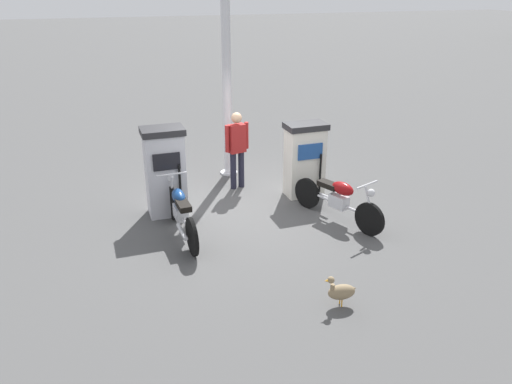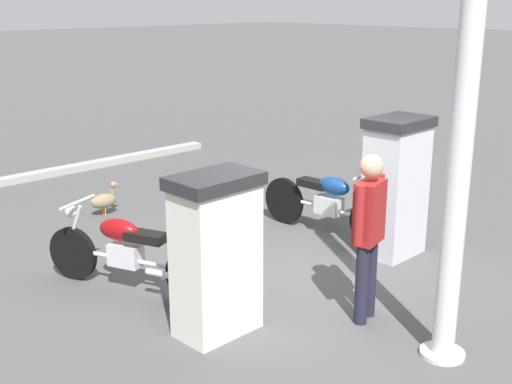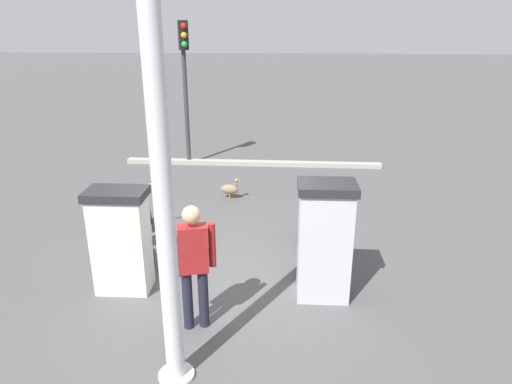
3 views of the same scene
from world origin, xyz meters
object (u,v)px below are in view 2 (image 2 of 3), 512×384
object	(u,v)px
motorcycle_far_pump	(127,251)
canopy_support_pole	(461,140)
fuel_pump_near	(395,186)
fuel_pump_far	(216,254)
attendant_person	(369,227)
wandering_duck	(104,200)
motorcycle_near_pump	(328,202)

from	to	relation	value
motorcycle_far_pump	canopy_support_pole	distance (m)	3.68
fuel_pump_near	fuel_pump_far	world-z (taller)	fuel_pump_near
fuel_pump_far	attendant_person	xyz separation A→B (m)	(-0.83, -1.21, 0.17)
wandering_duck	motorcycle_near_pump	bearing A→B (deg)	-149.17
fuel_pump_far	canopy_support_pole	xyz separation A→B (m)	(-1.74, -1.15, 1.17)
fuel_pump_far	attendant_person	distance (m)	1.48
motorcycle_near_pump	motorcycle_far_pump	bearing A→B (deg)	82.30
motorcycle_near_pump	canopy_support_pole	world-z (taller)	canopy_support_pole
wandering_duck	canopy_support_pole	distance (m)	5.82
motorcycle_near_pump	motorcycle_far_pump	distance (m)	2.92
motorcycle_near_pump	fuel_pump_near	bearing A→B (deg)	-175.36
motorcycle_near_pump	attendant_person	bearing A→B (deg)	138.74
attendant_person	wandering_duck	distance (m)	4.70
motorcycle_far_pump	canopy_support_pole	bearing A→B (deg)	-158.24
fuel_pump_far	canopy_support_pole	world-z (taller)	canopy_support_pole
attendant_person	canopy_support_pole	size ratio (longest dim) A/B	0.41
fuel_pump_near	motorcycle_near_pump	size ratio (longest dim) A/B	0.81
fuel_pump_near	attendant_person	bearing A→B (deg)	116.47
attendant_person	canopy_support_pole	bearing A→B (deg)	176.12
motorcycle_far_pump	canopy_support_pole	world-z (taller)	canopy_support_pole
fuel_pump_far	wandering_duck	world-z (taller)	fuel_pump_far
fuel_pump_near	fuel_pump_far	distance (m)	2.88
motorcycle_near_pump	motorcycle_far_pump	xyz separation A→B (m)	(0.39, 2.89, -0.02)
fuel_pump_near	motorcycle_far_pump	world-z (taller)	fuel_pump_near
attendant_person	canopy_support_pole	distance (m)	1.35
motorcycle_far_pump	wandering_duck	bearing A→B (deg)	-26.29
fuel_pump_near	fuel_pump_far	size ratio (longest dim) A/B	1.10
fuel_pump_near	motorcycle_far_pump	bearing A→B (deg)	65.23
attendant_person	wandering_duck	xyz separation A→B (m)	(4.64, 0.10, -0.73)
motorcycle_near_pump	wandering_duck	size ratio (longest dim) A/B	4.36
motorcycle_far_pump	attendant_person	xyz separation A→B (m)	(-2.20, -1.31, 0.51)
motorcycle_near_pump	wandering_duck	world-z (taller)	motorcycle_near_pump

